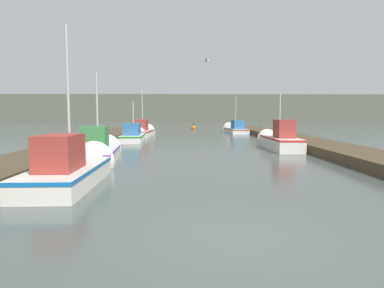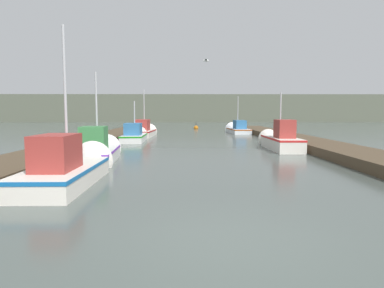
{
  "view_description": "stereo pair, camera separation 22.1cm",
  "coord_description": "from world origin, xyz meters",
  "px_view_note": "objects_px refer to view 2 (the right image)",
  "views": [
    {
      "loc": [
        -0.85,
        -5.25,
        2.09
      ],
      "look_at": [
        -0.45,
        12.24,
        0.45
      ],
      "focal_mm": 32.0,
      "sensor_mm": 36.0,
      "label": 1
    },
    {
      "loc": [
        -0.63,
        -5.26,
        2.09
      ],
      "look_at": [
        -0.45,
        12.24,
        0.45
      ],
      "focal_mm": 32.0,
      "sensor_mm": 36.0,
      "label": 2
    }
  ],
  "objects_px": {
    "mooring_piling_2": "(277,134)",
    "seagull_lead": "(206,60)",
    "fishing_boat_3": "(135,135)",
    "fishing_boat_2": "(279,140)",
    "mooring_piling_1": "(45,159)",
    "mooring_piling_3": "(245,126)",
    "fishing_boat_1": "(99,150)",
    "fishing_boat_4": "(145,131)",
    "channel_buoy": "(196,128)",
    "fishing_boat_5": "(237,129)",
    "fishing_boat_0": "(71,167)",
    "mooring_piling_0": "(136,128)"
  },
  "relations": [
    {
      "from": "fishing_boat_5",
      "to": "channel_buoy",
      "type": "xyz_separation_m",
      "value": [
        -3.98,
        7.43,
        -0.22
      ]
    },
    {
      "from": "mooring_piling_2",
      "to": "seagull_lead",
      "type": "height_order",
      "value": "seagull_lead"
    },
    {
      "from": "mooring_piling_2",
      "to": "seagull_lead",
      "type": "xyz_separation_m",
      "value": [
        -5.42,
        -7.29,
        4.0
      ]
    },
    {
      "from": "mooring_piling_3",
      "to": "channel_buoy",
      "type": "bearing_deg",
      "value": 142.59
    },
    {
      "from": "fishing_boat_1",
      "to": "fishing_boat_4",
      "type": "bearing_deg",
      "value": 84.35
    },
    {
      "from": "fishing_boat_5",
      "to": "mooring_piling_1",
      "type": "xyz_separation_m",
      "value": [
        -9.76,
        -22.84,
        0.14
      ]
    },
    {
      "from": "fishing_boat_0",
      "to": "mooring_piling_3",
      "type": "relative_size",
      "value": 5.29
    },
    {
      "from": "fishing_boat_2",
      "to": "fishing_boat_3",
      "type": "xyz_separation_m",
      "value": [
        -9.08,
        5.72,
        -0.1
      ]
    },
    {
      "from": "fishing_boat_5",
      "to": "fishing_boat_3",
      "type": "bearing_deg",
      "value": -137.34
    },
    {
      "from": "fishing_boat_5",
      "to": "mooring_piling_1",
      "type": "height_order",
      "value": "fishing_boat_5"
    },
    {
      "from": "fishing_boat_3",
      "to": "seagull_lead",
      "type": "distance_m",
      "value": 10.54
    },
    {
      "from": "fishing_boat_3",
      "to": "channel_buoy",
      "type": "height_order",
      "value": "fishing_boat_3"
    },
    {
      "from": "fishing_boat_3",
      "to": "mooring_piling_3",
      "type": "xyz_separation_m",
      "value": [
        10.14,
        12.64,
        0.1
      ]
    },
    {
      "from": "seagull_lead",
      "to": "mooring_piling_3",
      "type": "bearing_deg",
      "value": -10.93
    },
    {
      "from": "fishing_boat_2",
      "to": "mooring_piling_2",
      "type": "height_order",
      "value": "fishing_boat_2"
    },
    {
      "from": "mooring_piling_1",
      "to": "mooring_piling_3",
      "type": "bearing_deg",
      "value": 67.06
    },
    {
      "from": "fishing_boat_1",
      "to": "fishing_boat_5",
      "type": "height_order",
      "value": "fishing_boat_1"
    },
    {
      "from": "fishing_boat_3",
      "to": "fishing_boat_5",
      "type": "xyz_separation_m",
      "value": [
        8.81,
        9.27,
        -0.02
      ]
    },
    {
      "from": "fishing_boat_1",
      "to": "fishing_boat_3",
      "type": "xyz_separation_m",
      "value": [
        0.01,
        10.29,
        -0.02
      ]
    },
    {
      "from": "fishing_boat_5",
      "to": "channel_buoy",
      "type": "distance_m",
      "value": 8.43
    },
    {
      "from": "fishing_boat_3",
      "to": "mooring_piling_2",
      "type": "relative_size",
      "value": 5.08
    },
    {
      "from": "fishing_boat_1",
      "to": "mooring_piling_3",
      "type": "relative_size",
      "value": 5.0
    },
    {
      "from": "mooring_piling_3",
      "to": "channel_buoy",
      "type": "xyz_separation_m",
      "value": [
        -5.31,
        4.06,
        -0.34
      ]
    },
    {
      "from": "fishing_boat_0",
      "to": "mooring_piling_3",
      "type": "xyz_separation_m",
      "value": [
        9.78,
        27.52,
        0.07
      ]
    },
    {
      "from": "fishing_boat_4",
      "to": "mooring_piling_0",
      "type": "bearing_deg",
      "value": 113.59
    },
    {
      "from": "fishing_boat_3",
      "to": "mooring_piling_2",
      "type": "xyz_separation_m",
      "value": [
        10.16,
        -1.16,
        0.14
      ]
    },
    {
      "from": "fishing_boat_1",
      "to": "fishing_boat_5",
      "type": "xyz_separation_m",
      "value": [
        8.82,
        19.57,
        -0.04
      ]
    },
    {
      "from": "mooring_piling_2",
      "to": "channel_buoy",
      "type": "height_order",
      "value": "mooring_piling_2"
    },
    {
      "from": "mooring_piling_0",
      "to": "mooring_piling_1",
      "type": "distance_m",
      "value": 20.98
    },
    {
      "from": "fishing_boat_1",
      "to": "seagull_lead",
      "type": "bearing_deg",
      "value": 16.06
    },
    {
      "from": "mooring_piling_0",
      "to": "mooring_piling_2",
      "type": "xyz_separation_m",
      "value": [
        11.2,
        -8.57,
        -0.02
      ]
    },
    {
      "from": "fishing_boat_4",
      "to": "channel_buoy",
      "type": "xyz_separation_m",
      "value": [
        4.72,
        12.25,
        -0.3
      ]
    },
    {
      "from": "fishing_boat_2",
      "to": "mooring_piling_3",
      "type": "distance_m",
      "value": 18.39
    },
    {
      "from": "mooring_piling_2",
      "to": "mooring_piling_3",
      "type": "relative_size",
      "value": 1.09
    },
    {
      "from": "fishing_boat_0",
      "to": "mooring_piling_3",
      "type": "height_order",
      "value": "fishing_boat_0"
    },
    {
      "from": "fishing_boat_1",
      "to": "fishing_boat_4",
      "type": "height_order",
      "value": "fishing_boat_4"
    },
    {
      "from": "fishing_boat_3",
      "to": "seagull_lead",
      "type": "xyz_separation_m",
      "value": [
        4.74,
        -8.45,
        4.14
      ]
    },
    {
      "from": "mooring_piling_3",
      "to": "fishing_boat_1",
      "type": "bearing_deg",
      "value": -113.87
    },
    {
      "from": "fishing_boat_2",
      "to": "channel_buoy",
      "type": "xyz_separation_m",
      "value": [
        -4.25,
        22.42,
        -0.34
      ]
    },
    {
      "from": "seagull_lead",
      "to": "mooring_piling_1",
      "type": "bearing_deg",
      "value": 135.42
    },
    {
      "from": "fishing_boat_3",
      "to": "seagull_lead",
      "type": "height_order",
      "value": "seagull_lead"
    },
    {
      "from": "fishing_boat_5",
      "to": "mooring_piling_2",
      "type": "height_order",
      "value": "fishing_boat_5"
    },
    {
      "from": "fishing_boat_5",
      "to": "seagull_lead",
      "type": "distance_m",
      "value": 18.65
    },
    {
      "from": "fishing_boat_3",
      "to": "channel_buoy",
      "type": "distance_m",
      "value": 17.39
    },
    {
      "from": "seagull_lead",
      "to": "fishing_boat_0",
      "type": "bearing_deg",
      "value": 149.15
    },
    {
      "from": "fishing_boat_0",
      "to": "seagull_lead",
      "type": "xyz_separation_m",
      "value": [
        4.38,
        6.43,
        4.12
      ]
    },
    {
      "from": "fishing_boat_3",
      "to": "fishing_boat_4",
      "type": "height_order",
      "value": "fishing_boat_4"
    },
    {
      "from": "mooring_piling_2",
      "to": "seagull_lead",
      "type": "bearing_deg",
      "value": -126.62
    },
    {
      "from": "fishing_boat_1",
      "to": "fishing_boat_0",
      "type": "bearing_deg",
      "value": -90.61
    },
    {
      "from": "fishing_boat_1",
      "to": "mooring_piling_0",
      "type": "height_order",
      "value": "fishing_boat_1"
    }
  ]
}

